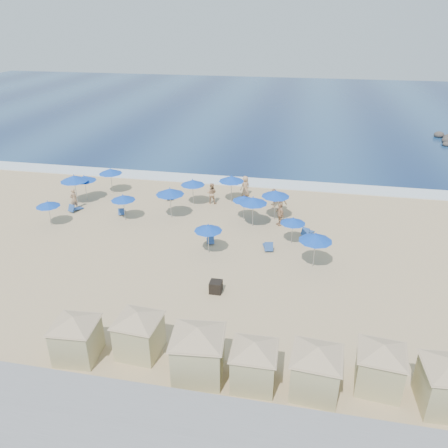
{
  "coord_description": "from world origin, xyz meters",
  "views": [
    {
      "loc": [
        6.64,
        -24.35,
        14.8
      ],
      "look_at": [
        1.26,
        3.0,
        1.39
      ],
      "focal_mm": 35.0,
      "sensor_mm": 36.0,
      "label": 1
    }
  ],
  "objects_px": {
    "beachgoer_3": "(280,202)",
    "umbrella_4": "(193,182)",
    "umbrella_8": "(253,200)",
    "cabana_2": "(198,345)",
    "cabana_4": "(316,364)",
    "umbrella_6": "(208,228)",
    "cabana_3": "(254,357)",
    "umbrella_13": "(231,179)",
    "cabana_0": "(75,332)",
    "cabana_1": "(138,327)",
    "umbrella_7": "(244,198)",
    "umbrella_9": "(276,193)",
    "umbrella_11": "(316,238)",
    "beachgoer_5": "(273,198)",
    "umbrella_0": "(84,178)",
    "umbrella_12": "(74,178)",
    "trash_bin": "(216,287)",
    "beachgoer_4": "(245,186)",
    "umbrella_2": "(110,171)",
    "cabana_5": "(381,360)",
    "beachgoer_0": "(74,199)",
    "umbrella_5": "(170,191)",
    "beachgoer_2": "(280,214)",
    "umbrella_10": "(293,221)",
    "beachgoer_1": "(212,193)",
    "umbrella_3": "(123,198)",
    "umbrella_1": "(48,204)"
  },
  "relations": [
    {
      "from": "cabana_0",
      "to": "umbrella_13",
      "type": "xyz_separation_m",
      "value": [
        3.73,
        20.25,
        0.67
      ]
    },
    {
      "from": "cabana_4",
      "to": "beachgoer_3",
      "type": "relative_size",
      "value": 2.38
    },
    {
      "from": "cabana_1",
      "to": "umbrella_2",
      "type": "distance_m",
      "value": 21.97
    },
    {
      "from": "beachgoer_3",
      "to": "cabana_1",
      "type": "bearing_deg",
      "value": 51.91
    },
    {
      "from": "umbrella_10",
      "to": "beachgoer_1",
      "type": "bearing_deg",
      "value": 139.91
    },
    {
      "from": "umbrella_5",
      "to": "beachgoer_2",
      "type": "bearing_deg",
      "value": 1.85
    },
    {
      "from": "umbrella_2",
      "to": "umbrella_3",
      "type": "xyz_separation_m",
      "value": [
        3.45,
        -5.33,
        -0.18
      ]
    },
    {
      "from": "trash_bin",
      "to": "beachgoer_4",
      "type": "relative_size",
      "value": 0.38
    },
    {
      "from": "cabana_0",
      "to": "cabana_1",
      "type": "bearing_deg",
      "value": 16.96
    },
    {
      "from": "cabana_2",
      "to": "beachgoer_0",
      "type": "bearing_deg",
      "value": 132.48
    },
    {
      "from": "trash_bin",
      "to": "cabana_2",
      "type": "bearing_deg",
      "value": -84.19
    },
    {
      "from": "umbrella_4",
      "to": "umbrella_13",
      "type": "bearing_deg",
      "value": 21.98
    },
    {
      "from": "umbrella_11",
      "to": "beachgoer_2",
      "type": "relative_size",
      "value": 1.33
    },
    {
      "from": "beachgoer_3",
      "to": "umbrella_8",
      "type": "bearing_deg",
      "value": 36.82
    },
    {
      "from": "cabana_2",
      "to": "cabana_3",
      "type": "relative_size",
      "value": 1.15
    },
    {
      "from": "umbrella_1",
      "to": "beachgoer_1",
      "type": "xyz_separation_m",
      "value": [
        11.28,
        6.72,
        -0.88
      ]
    },
    {
      "from": "cabana_0",
      "to": "cabana_3",
      "type": "bearing_deg",
      "value": -0.4
    },
    {
      "from": "cabana_2",
      "to": "cabana_0",
      "type": "bearing_deg",
      "value": 179.66
    },
    {
      "from": "umbrella_2",
      "to": "beachgoer_4",
      "type": "relative_size",
      "value": 1.27
    },
    {
      "from": "beachgoer_3",
      "to": "umbrella_4",
      "type": "bearing_deg",
      "value": -22.88
    },
    {
      "from": "umbrella_0",
      "to": "umbrella_11",
      "type": "distance_m",
      "value": 21.19
    },
    {
      "from": "umbrella_6",
      "to": "umbrella_8",
      "type": "height_order",
      "value": "umbrella_8"
    },
    {
      "from": "umbrella_13",
      "to": "umbrella_2",
      "type": "bearing_deg",
      "value": 179.66
    },
    {
      "from": "beachgoer_1",
      "to": "beachgoer_5",
      "type": "relative_size",
      "value": 1.15
    },
    {
      "from": "umbrella_4",
      "to": "umbrella_8",
      "type": "height_order",
      "value": "umbrella_8"
    },
    {
      "from": "cabana_3",
      "to": "umbrella_2",
      "type": "bearing_deg",
      "value": 127.77
    },
    {
      "from": "cabana_3",
      "to": "umbrella_3",
      "type": "relative_size",
      "value": 1.86
    },
    {
      "from": "umbrella_7",
      "to": "umbrella_4",
      "type": "bearing_deg",
      "value": 155.82
    },
    {
      "from": "umbrella_11",
      "to": "beachgoer_1",
      "type": "relative_size",
      "value": 1.33
    },
    {
      "from": "umbrella_7",
      "to": "umbrella_9",
      "type": "bearing_deg",
      "value": 12.29
    },
    {
      "from": "umbrella_9",
      "to": "cabana_1",
      "type": "bearing_deg",
      "value": -106.7
    },
    {
      "from": "cabana_2",
      "to": "beachgoer_2",
      "type": "xyz_separation_m",
      "value": [
        2.32,
        16.43,
        -0.77
      ]
    },
    {
      "from": "trash_bin",
      "to": "cabana_0",
      "type": "bearing_deg",
      "value": -128.63
    },
    {
      "from": "umbrella_0",
      "to": "umbrella_12",
      "type": "distance_m",
      "value": 1.04
    },
    {
      "from": "cabana_1",
      "to": "cabana_4",
      "type": "distance_m",
      "value": 8.3
    },
    {
      "from": "umbrella_0",
      "to": "umbrella_12",
      "type": "relative_size",
      "value": 0.88
    },
    {
      "from": "cabana_3",
      "to": "umbrella_13",
      "type": "bearing_deg",
      "value": 102.95
    },
    {
      "from": "cabana_5",
      "to": "beachgoer_3",
      "type": "bearing_deg",
      "value": 107.44
    },
    {
      "from": "beachgoer_0",
      "to": "umbrella_9",
      "type": "bearing_deg",
      "value": 115.26
    },
    {
      "from": "umbrella_0",
      "to": "umbrella_11",
      "type": "bearing_deg",
      "value": -21.24
    },
    {
      "from": "beachgoer_2",
      "to": "trash_bin",
      "type": "bearing_deg",
      "value": -50.45
    },
    {
      "from": "umbrella_4",
      "to": "beachgoer_0",
      "type": "distance_m",
      "value": 10.02
    },
    {
      "from": "umbrella_5",
      "to": "umbrella_9",
      "type": "height_order",
      "value": "umbrella_5"
    },
    {
      "from": "cabana_5",
      "to": "umbrella_9",
      "type": "height_order",
      "value": "cabana_5"
    },
    {
      "from": "cabana_5",
      "to": "umbrella_11",
      "type": "bearing_deg",
      "value": 106.37
    },
    {
      "from": "cabana_1",
      "to": "beachgoer_3",
      "type": "distance_m",
      "value": 18.77
    },
    {
      "from": "umbrella_2",
      "to": "umbrella_5",
      "type": "distance_m",
      "value": 8.11
    },
    {
      "from": "umbrella_12",
      "to": "beachgoer_1",
      "type": "bearing_deg",
      "value": 11.41
    },
    {
      "from": "cabana_2",
      "to": "cabana_4",
      "type": "bearing_deg",
      "value": 0.36
    },
    {
      "from": "umbrella_11",
      "to": "beachgoer_5",
      "type": "relative_size",
      "value": 1.54
    }
  ]
}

